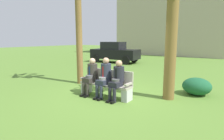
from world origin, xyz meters
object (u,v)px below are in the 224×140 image
at_px(seated_man_right, 117,78).
at_px(shrub_near_bench, 197,86).
at_px(parked_car_near, 115,52).
at_px(park_bench, 106,84).
at_px(seated_man_middle, 104,76).
at_px(palm_tree_short, 173,5).
at_px(building_backdrop, 174,17).
at_px(seated_man_left, 91,74).

bearing_deg(seated_man_right, shrub_near_bench, 45.47).
distance_m(seated_man_right, parked_car_near, 9.61).
relative_size(park_bench, seated_man_middle, 1.42).
bearing_deg(parked_car_near, park_bench, -58.39).
relative_size(park_bench, shrub_near_bench, 1.95).
distance_m(seated_man_right, shrub_near_bench, 2.85).
relative_size(palm_tree_short, building_backdrop, 0.33).
relative_size(seated_man_middle, palm_tree_short, 0.30).
relative_size(seated_man_left, seated_man_middle, 0.96).
bearing_deg(seated_man_right, parked_car_near, 123.83).
bearing_deg(seated_man_right, palm_tree_short, 37.90).
height_order(seated_man_middle, seated_man_right, seated_man_middle).
xyz_separation_m(seated_man_left, parked_car_near, (-4.27, 7.98, 0.13)).
height_order(seated_man_left, seated_man_middle, seated_man_middle).
bearing_deg(parked_car_near, seated_man_right, -56.17).
distance_m(park_bench, seated_man_middle, 0.34).
height_order(shrub_near_bench, building_backdrop, building_backdrop).
distance_m(seated_man_left, seated_man_right, 1.08).
distance_m(park_bench, parked_car_near, 9.22).
height_order(park_bench, seated_man_middle, seated_man_middle).
bearing_deg(building_backdrop, park_bench, -79.64).
bearing_deg(parked_car_near, seated_man_middle, -58.73).
xyz_separation_m(seated_man_middle, seated_man_right, (0.50, -0.01, -0.03)).
bearing_deg(shrub_near_bench, park_bench, -143.09).
xyz_separation_m(park_bench, shrub_near_bench, (2.50, 1.88, -0.12)).
height_order(shrub_near_bench, parked_car_near, parked_car_near).
bearing_deg(building_backdrop, parked_car_near, -97.01).
xyz_separation_m(park_bench, seated_man_middle, (0.02, -0.13, 0.31)).
bearing_deg(seated_man_left, parked_car_near, 118.14).
height_order(seated_man_middle, building_backdrop, building_backdrop).
height_order(seated_man_left, building_backdrop, building_backdrop).
distance_m(seated_man_left, palm_tree_short, 3.42).
height_order(seated_man_right, palm_tree_short, palm_tree_short).
xyz_separation_m(seated_man_left, shrub_near_bench, (3.06, 2.01, -0.41)).
distance_m(shrub_near_bench, building_backdrop, 18.57).
height_order(seated_man_right, building_backdrop, building_backdrop).
relative_size(palm_tree_short, shrub_near_bench, 4.63).
bearing_deg(seated_man_left, palm_tree_short, 23.11).
height_order(palm_tree_short, parked_car_near, palm_tree_short).
height_order(park_bench, shrub_near_bench, park_bench).
xyz_separation_m(palm_tree_short, parked_car_near, (-6.66, 6.96, -2.09)).
distance_m(palm_tree_short, building_backdrop, 18.89).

